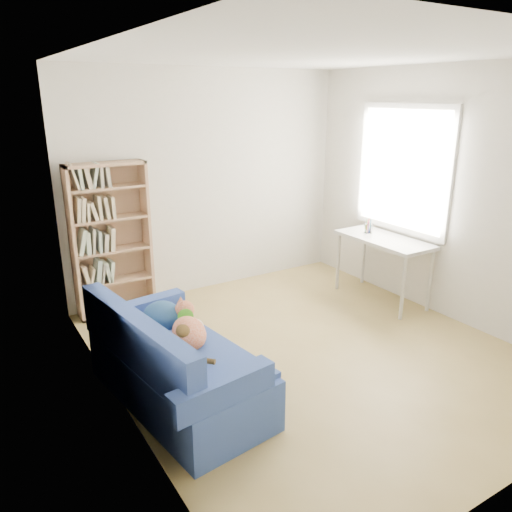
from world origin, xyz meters
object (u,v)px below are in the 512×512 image
(desk, at_px, (384,245))
(sofa, at_px, (174,364))
(pen_cup, at_px, (368,227))
(bookshelf, at_px, (112,246))

(desk, bearing_deg, sofa, -167.64)
(desk, bearing_deg, pen_cup, 88.89)
(bookshelf, bearing_deg, desk, -25.51)
(desk, height_order, pen_cup, pen_cup)
(sofa, distance_m, desk, 2.94)
(pen_cup, bearing_deg, bookshelf, 159.22)
(sofa, height_order, bookshelf, bookshelf)
(bookshelf, xyz_separation_m, pen_cup, (2.73, -1.04, 0.06))
(sofa, bearing_deg, desk, 4.81)
(desk, distance_m, pen_cup, 0.30)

